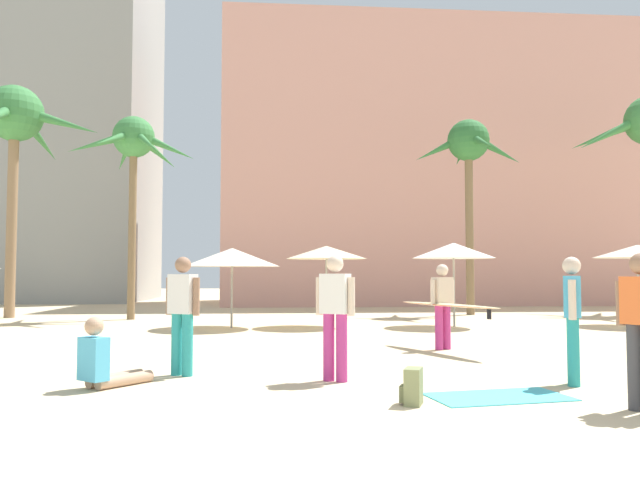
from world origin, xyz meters
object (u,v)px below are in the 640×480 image
palm_tree_right (15,124)px  cafe_umbrella_0 (232,257)px  person_mid_center (444,304)px  palm_tree_left (469,151)px  cafe_umbrella_1 (637,251)px  person_near_left (105,363)px  beach_towel (499,397)px  person_far_right (335,312)px  cafe_umbrella_3 (453,251)px  person_mid_left (182,310)px  palm_tree_far_left (134,148)px  person_near_right (573,314)px  cafe_umbrella_4 (326,252)px  backpack (412,387)px

palm_tree_right → cafe_umbrella_0: bearing=-31.1°
person_mid_center → palm_tree_left: bearing=-47.9°
cafe_umbrella_1 → person_near_left: (-12.84, -8.80, -1.83)m
beach_towel → person_far_right: (-1.87, 1.29, 0.96)m
palm_tree_right → palm_tree_left: bearing=1.0°
palm_tree_left → cafe_umbrella_3: (-2.15, -5.06, -3.91)m
person_mid_left → person_near_left: bearing=166.6°
palm_tree_far_left → cafe_umbrella_3: palm_tree_far_left is taller
person_mid_left → person_far_right: bearing=-75.9°
cafe_umbrella_1 → cafe_umbrella_3: size_ratio=1.02×
palm_tree_far_left → palm_tree_left: 12.05m
beach_towel → person_mid_left: person_mid_left is taller
palm_tree_right → person_near_right: 20.00m
person_near_left → cafe_umbrella_3: bearing=0.2°
palm_tree_left → cafe_umbrella_1: (3.26, -5.24, -3.92)m
person_far_right → beach_towel: bearing=86.7°
cafe_umbrella_1 → beach_towel: cafe_umbrella_1 is taller
cafe_umbrella_4 → person_near_left: cafe_umbrella_4 is taller
palm_tree_far_left → palm_tree_right: 4.60m
cafe_umbrella_1 → person_near_right: bearing=-125.7°
cafe_umbrella_3 → person_mid_left: cafe_umbrella_3 is taller
person_mid_center → cafe_umbrella_4: bearing=-9.2°
cafe_umbrella_0 → person_mid_center: cafe_umbrella_0 is taller
cafe_umbrella_4 → backpack: cafe_umbrella_4 is taller
palm_tree_far_left → person_near_right: 16.25m
cafe_umbrella_0 → backpack: size_ratio=6.36×
palm_tree_far_left → cafe_umbrella_0: size_ratio=2.54×
palm_tree_left → person_far_right: bearing=-115.2°
cafe_umbrella_3 → palm_tree_far_left: bearing=159.8°
palm_tree_right → cafe_umbrella_4: (10.51, -4.51, -4.61)m
cafe_umbrella_1 → person_near_right: 11.30m
palm_tree_left → cafe_umbrella_3: bearing=-113.0°
cafe_umbrella_1 → beach_towel: (-7.88, -9.84, -2.15)m
cafe_umbrella_0 → cafe_umbrella_4: bearing=4.7°
palm_tree_far_left → palm_tree_right: bearing=164.9°
beach_towel → cafe_umbrella_4: bearing=96.5°
cafe_umbrella_0 → cafe_umbrella_1: (11.72, -0.22, 0.19)m
palm_tree_far_left → person_mid_left: (3.27, -11.67, -4.74)m
cafe_umbrella_3 → palm_tree_right: bearing=161.4°
cafe_umbrella_1 → beach_towel: 12.79m
beach_towel → person_far_right: person_far_right is taller
palm_tree_left → cafe_umbrella_1: palm_tree_left is taller
backpack → person_near_left: bearing=2.2°
backpack → beach_towel: bearing=-141.1°
backpack → cafe_umbrella_3: bearing=-87.1°
palm_tree_far_left → palm_tree_right: palm_tree_right is taller
beach_towel → person_mid_center: size_ratio=0.58×
cafe_umbrella_3 → person_mid_left: bearing=-129.1°
person_near_right → person_mid_center: bearing=126.1°
person_near_left → beach_towel: bearing=-62.0°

